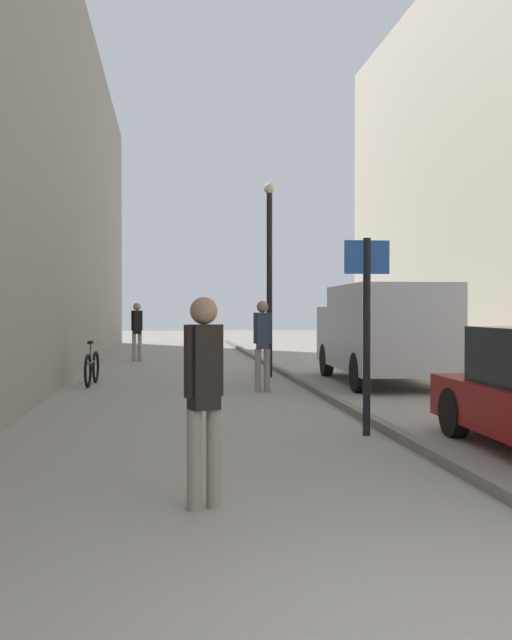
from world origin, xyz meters
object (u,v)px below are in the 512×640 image
Objects in this scene: street_sign_post at (367,318)px; lamp_post at (269,266)px; pedestrian_mid_block at (262,339)px; bicycle_leaning at (92,368)px; pedestrian_far_crossing at (204,387)px; delivery_van at (382,330)px; pedestrian_main_foreground at (137,328)px.

lamp_post reaches higher than street_sign_post.
pedestrian_mid_block reaches higher than bicycle_leaning.
street_sign_post is (2.30, 3.10, 0.53)m from pedestrian_far_crossing.
delivery_van is 1.06× the size of lamp_post.
lamp_post is at bearing 80.67° from pedestrian_mid_block.
street_sign_post is at bearing 32.78° from pedestrian_far_crossing.
pedestrian_mid_block is at bearing -92.37° from pedestrian_main_foreground.
pedestrian_main_foreground is 1.06× the size of bicycle_leaning.
pedestrian_main_foreground is 1.02× the size of pedestrian_mid_block.
street_sign_post is 1.47× the size of bicycle_leaning.
pedestrian_main_foreground is at bearing 87.52° from bicycle_leaning.
delivery_van is at bearing -107.59° from street_sign_post.
delivery_van is 3.25m from lamp_post.
delivery_van is (5.77, -7.34, 0.11)m from pedestrian_main_foreground.
delivery_van is at bearing -0.25° from bicycle_leaning.
pedestrian_mid_block is at bearing -101.04° from lamp_post.
lamp_post is (0.57, 2.93, 1.66)m from pedestrian_mid_block.
pedestrian_main_foreground is 0.37× the size of delivery_van.
bicycle_leaning is (-6.44, 0.37, -0.81)m from delivery_van.
pedestrian_mid_block is 0.71× the size of street_sign_post.
delivery_van is 2.85× the size of bicycle_leaning.
delivery_van is (4.49, 9.37, 0.17)m from pedestrian_far_crossing.
street_sign_post reaches higher than pedestrian_far_crossing.
pedestrian_main_foreground reaches higher than bicycle_leaning.
pedestrian_far_crossing is 10.39m from delivery_van.
street_sign_post is at bearing -89.06° from lamp_post.
delivery_van reaches higher than pedestrian_mid_block.
pedestrian_far_crossing is 9.95m from bicycle_leaning.
street_sign_post is (3.58, -13.60, 0.46)m from pedestrian_main_foreground.
delivery_van is 6.65m from street_sign_post.
pedestrian_mid_block is 3.96m from bicycle_leaning.
delivery_van is at bearing 25.22° from pedestrian_mid_block.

